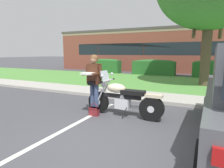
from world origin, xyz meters
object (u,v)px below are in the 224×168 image
at_px(motorcycle, 126,99).
at_px(brick_building, 202,50).
at_px(rider_person, 94,79).
at_px(handbag, 94,111).
at_px(hedge_center_left, 154,67).
at_px(hedge_center_right, 213,69).
at_px(hedge_left, 107,66).

xyz_separation_m(motorcycle, brick_building, (1.45, 16.59, 1.51)).
bearing_deg(rider_person, handbag, -59.60).
xyz_separation_m(hedge_center_left, hedge_center_right, (4.13, 0.00, 0.00)).
bearing_deg(hedge_center_right, brick_building, 98.06).
bearing_deg(hedge_left, rider_person, -64.50).
relative_size(handbag, hedge_center_right, 0.14).
xyz_separation_m(handbag, hedge_center_left, (-0.94, 10.58, 0.51)).
bearing_deg(hedge_left, handbag, -64.39).
xyz_separation_m(motorcycle, hedge_left, (-5.91, 10.25, 0.16)).
height_order(handbag, hedge_left, hedge_left).
relative_size(hedge_center_left, brick_building, 0.12).
distance_m(handbag, hedge_center_right, 11.06).
xyz_separation_m(handbag, brick_building, (2.29, 16.91, 1.86)).
distance_m(handbag, hedge_left, 11.75).
bearing_deg(motorcycle, brick_building, 84.99).
bearing_deg(brick_building, hedge_left, -139.30).
bearing_deg(handbag, rider_person, 120.40).
bearing_deg(motorcycle, handbag, -158.63).
height_order(rider_person, brick_building, brick_building).
bearing_deg(motorcycle, hedge_left, 119.94).
height_order(motorcycle, brick_building, brick_building).
bearing_deg(hedge_center_left, rider_person, -85.56).
bearing_deg(handbag, hedge_left, 115.61).
height_order(motorcycle, rider_person, rider_person).
relative_size(motorcycle, hedge_center_right, 0.85).
height_order(hedge_center_left, brick_building, brick_building).
distance_m(hedge_center_left, hedge_center_right, 4.13).
xyz_separation_m(handbag, hedge_left, (-5.07, 10.58, 0.51)).
bearing_deg(rider_person, hedge_left, 115.50).
xyz_separation_m(rider_person, hedge_left, (-4.93, 10.34, -0.36)).
bearing_deg(rider_person, hedge_center_left, 94.44).
bearing_deg(brick_building, hedge_center_right, -81.94).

